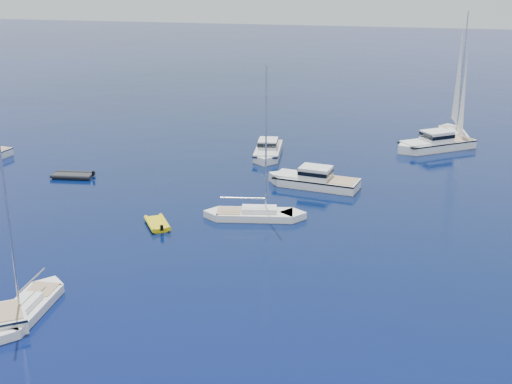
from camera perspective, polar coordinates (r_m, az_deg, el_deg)
ground at (r=38.83m, az=-6.20°, el=-14.09°), size 400.00×400.00×0.00m
motor_cruiser_centre at (r=66.99m, az=4.78°, el=0.48°), size 10.10×4.55×2.56m
motor_cruiser_distant at (r=82.48m, az=14.60°, el=3.46°), size 10.47×8.94×2.79m
motor_cruiser_horizon at (r=77.19m, az=0.99°, el=3.03°), size 3.78×9.29×2.37m
sailboat_fore at (r=45.93m, az=-18.46°, el=-9.48°), size 2.79×8.76×12.69m
sailboat_centre at (r=58.62m, az=-0.09°, el=-2.18°), size 9.49×3.92×13.54m
sailboat_sails_r at (r=88.11m, az=16.15°, el=4.29°), size 4.18×11.11×15.94m
tender_yellow at (r=57.47m, az=-8.20°, el=-2.83°), size 3.50×3.98×0.95m
tender_grey_far at (r=71.91m, az=-14.98°, el=1.18°), size 4.56×2.78×0.95m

